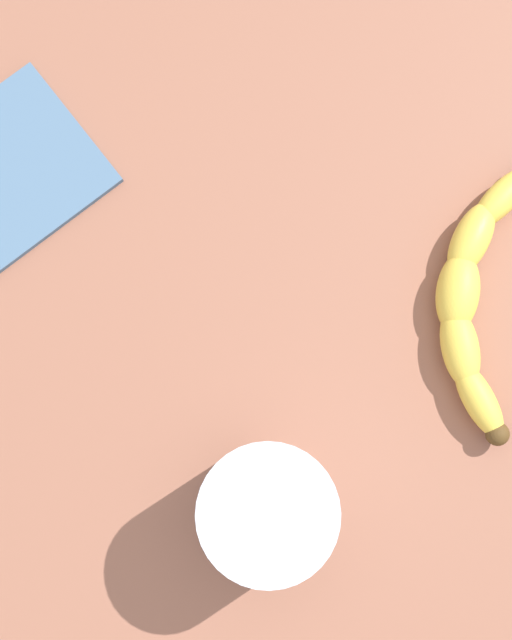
% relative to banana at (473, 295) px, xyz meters
% --- Properties ---
extents(wooden_tabletop, '(1.20, 1.20, 0.03)m').
position_rel_banana_xyz_m(wooden_tabletop, '(-0.10, 0.04, -0.03)').
color(wooden_tabletop, '#925944').
rests_on(wooden_tabletop, ground).
extents(banana, '(0.14, 0.19, 0.03)m').
position_rel_banana_xyz_m(banana, '(0.00, 0.00, 0.00)').
color(banana, yellow).
rests_on(banana, wooden_tabletop).
extents(smoothie_glass, '(0.09, 0.09, 0.11)m').
position_rel_banana_xyz_m(smoothie_glass, '(-0.21, -0.08, 0.04)').
color(smoothie_glass, silver).
rests_on(smoothie_glass, wooden_tabletop).
extents(folded_napkin, '(0.16, 0.15, 0.01)m').
position_rel_banana_xyz_m(folded_napkin, '(-0.29, 0.24, -0.01)').
color(folded_napkin, slate).
rests_on(folded_napkin, wooden_tabletop).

